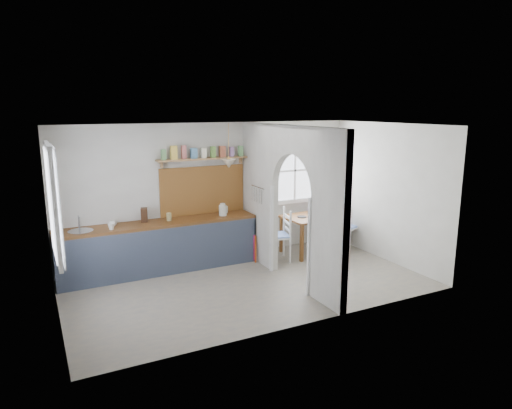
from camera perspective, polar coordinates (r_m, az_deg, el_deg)
name	(u,v)px	position (r m, az deg, el deg)	size (l,w,h in m)	color
floor	(249,284)	(7.66, -0.82, -9.97)	(5.80, 3.20, 0.01)	gray
ceiling	(249,126)	(7.11, -0.89, 9.85)	(5.80, 3.20, 0.01)	silver
walls	(249,208)	(7.28, -0.85, -0.44)	(5.81, 3.21, 2.60)	silver
partition	(285,194)	(7.62, 3.70, 1.27)	(0.12, 3.20, 2.60)	silver
kitchen_window	(51,203)	(6.52, -24.22, 0.14)	(0.10, 1.16, 1.50)	white
nook_window	(295,171)	(9.43, 4.88, 4.25)	(1.76, 0.10, 1.30)	white
counter	(160,246)	(8.33, -11.92, -5.09)	(3.50, 0.60, 0.90)	brown
sink	(81,232)	(7.98, -21.07, -3.18)	(0.40, 0.40, 0.02)	#ACB2BB
backsplash	(203,190)	(8.61, -6.66, 1.79)	(1.65, 0.03, 0.90)	brown
shelf	(204,156)	(8.44, -6.57, 6.10)	(1.75, 0.20, 0.21)	#A57749
pendant_lamp	(229,163)	(8.27, -3.41, 5.14)	(0.26, 0.26, 0.16)	beige
utensil_rail	(258,187)	(8.30, 0.22, 2.19)	(0.02, 0.02, 0.50)	#ACB2BB
dining_table	(314,234)	(9.25, 7.22, -3.67)	(1.22, 0.81, 0.76)	brown
chair_left	(276,235)	(8.68, 2.58, -3.82)	(0.46, 0.46, 1.00)	silver
chair_right	(347,226)	(9.70, 11.30, -2.68)	(0.41, 0.41, 0.89)	silver
kettle	(223,209)	(8.49, -4.19, -0.62)	(0.19, 0.15, 0.23)	silver
mug_a	(111,227)	(7.88, -17.63, -2.64)	(0.11, 0.11, 0.10)	silver
mug_b	(113,223)	(8.13, -17.40, -2.23)	(0.12, 0.12, 0.09)	silver
knife_block	(144,215)	(8.24, -13.80, -1.28)	(0.11, 0.16, 0.24)	#472B19
jar	(169,217)	(8.23, -10.83, -1.53)	(0.09, 0.09, 0.14)	#938855
towel_magenta	(254,248)	(8.65, -0.22, -5.43)	(0.02, 0.03, 0.49)	#C11466
towel_orange	(255,250)	(8.61, -0.06, -5.68)	(0.02, 0.03, 0.55)	#CE5017
bowl	(327,213)	(9.20, 8.92, -1.10)	(0.34, 0.34, 0.08)	white
table_cup	(312,216)	(8.91, 7.00, -1.44)	(0.10, 0.10, 0.09)	#5B825A
plate	(302,217)	(9.00, 5.75, -1.54)	(0.18, 0.18, 0.02)	black
vase	(312,208)	(9.39, 7.00, -0.44)	(0.18, 0.18, 0.19)	#592F6D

